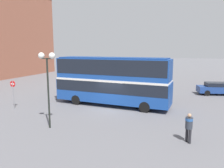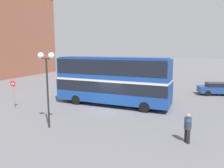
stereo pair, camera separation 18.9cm
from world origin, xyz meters
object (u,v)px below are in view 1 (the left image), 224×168
parked_car_kerb_far (217,88)px  no_entry_sign (13,91)px  pedestrian_foreground (189,125)px  parked_car_kerb_near (108,81)px  double_decker_bus (112,78)px  street_lamp_twin_globe (47,68)px

parked_car_kerb_far → no_entry_sign: no_entry_sign is taller
pedestrian_foreground → no_entry_sign: no_entry_sign is taller
parked_car_kerb_near → parked_car_kerb_far: size_ratio=0.98×
double_decker_bus → parked_car_kerb_far: (10.37, 8.88, -1.91)m
double_decker_bus → no_entry_sign: 9.20m
parked_car_kerb_near → street_lamp_twin_globe: bearing=87.3°
double_decker_bus → pedestrian_foreground: 9.93m
street_lamp_twin_globe → double_decker_bus: bearing=74.2°
street_lamp_twin_globe → no_entry_sign: street_lamp_twin_globe is taller
parked_car_kerb_far → parked_car_kerb_near: bearing=162.3°
double_decker_bus → parked_car_kerb_far: bearing=44.4°
no_entry_sign → parked_car_kerb_near: bearing=74.1°
parked_car_kerb_near → street_lamp_twin_globe: (1.99, -17.32, 3.45)m
street_lamp_twin_globe → no_entry_sign: 7.23m
double_decker_bus → street_lamp_twin_globe: street_lamp_twin_globe is taller
no_entry_sign → parked_car_kerb_far: bearing=35.4°
pedestrian_foreground → no_entry_sign: 15.45m
street_lamp_twin_globe → pedestrian_foreground: bearing=3.7°
parked_car_kerb_far → no_entry_sign: size_ratio=1.84×
parked_car_kerb_far → street_lamp_twin_globe: (-12.45, -16.22, 3.47)m
pedestrian_foreground → no_entry_sign: (-15.23, 2.50, 0.64)m
double_decker_bus → pedestrian_foreground: double_decker_bus is taller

